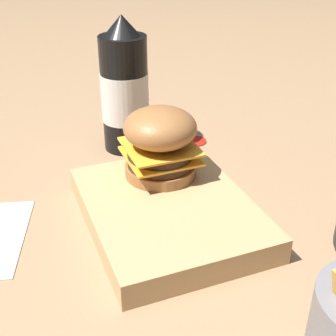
# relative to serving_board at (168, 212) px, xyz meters

# --- Properties ---
(ground_plane) EXTENTS (6.00, 6.00, 0.00)m
(ground_plane) POSITION_rel_serving_board_xyz_m (0.01, -0.02, -0.02)
(ground_plane) COLOR #9E7A56
(serving_board) EXTENTS (0.27, 0.21, 0.04)m
(serving_board) POSITION_rel_serving_board_xyz_m (0.00, 0.00, 0.00)
(serving_board) COLOR tan
(serving_board) RESTS_ON ground_plane
(burger) EXTENTS (0.10, 0.10, 0.10)m
(burger) POSITION_rel_serving_board_xyz_m (-0.07, 0.02, 0.07)
(burger) COLOR #9E6638
(burger) RESTS_ON serving_board
(ketchup_bottle) EXTENTS (0.08, 0.08, 0.23)m
(ketchup_bottle) POSITION_rel_serving_board_xyz_m (-0.24, 0.02, 0.09)
(ketchup_bottle) COLOR black
(ketchup_bottle) RESTS_ON ground_plane
(ketchup_puddle) EXTENTS (0.05, 0.05, 0.00)m
(ketchup_puddle) POSITION_rel_serving_board_xyz_m (-0.22, 0.14, -0.02)
(ketchup_puddle) COLOR #B21E14
(ketchup_puddle) RESTS_ON ground_plane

